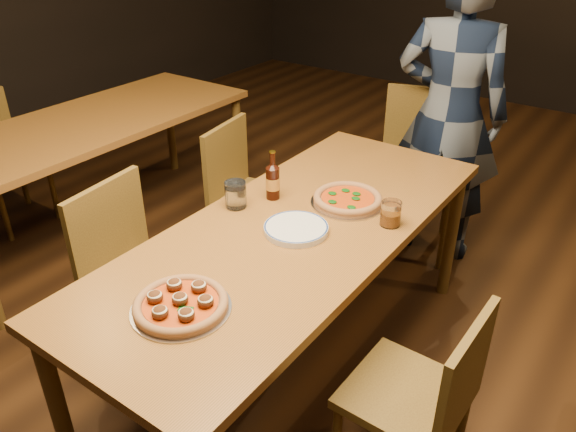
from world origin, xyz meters
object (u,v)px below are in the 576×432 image
Objects in this scene: table_main at (295,241)px; chair_main_e at (406,393)px; chair_main_nw at (149,279)px; pizza_margherita at (348,199)px; chair_nbr_left at (4,161)px; beer_bottle at (273,182)px; pizza_meatball at (181,304)px; plate_stack at (296,229)px; chair_end at (417,173)px; water_glass at (236,194)px; diner at (450,115)px; table_left at (90,132)px; amber_glass at (391,213)px; chair_main_sw at (258,199)px.

chair_main_e reaches higher than table_main.
chair_main_nw reaches higher than pizza_margherita.
beer_bottle reaches higher than chair_nbr_left.
pizza_meatball reaches higher than plate_stack.
chair_end reaches higher than chair_main_nw.
pizza_meatball is 0.61m from plate_stack.
chair_nbr_left is 7.75× the size of water_glass.
diner is (0.10, 1.97, 0.08)m from pizza_meatball.
table_left is at bearing 54.92° from chair_main_nw.
beer_bottle is at bearing 105.72° from pizza_meatball.
table_left is 1.50m from beer_bottle.
water_glass is at bearing 115.57° from pizza_meatball.
amber_glass is at bearing 37.54° from table_main.
chair_end reaches higher than water_glass.
chair_end is at bearing -49.89° from chair_main_sw.
amber_glass is at bearing 89.52° from diner.
water_glass reaches higher than table_left.
pizza_meatball is 2.84× the size of water_glass.
plate_stack is at bearing -140.41° from chair_main_sw.
diner is at bearing 86.84° from plate_stack.
water_glass is at bearing -122.11° from chair_end.
plate_stack is (1.73, -0.33, 0.08)m from table_left.
chair_main_sw is at bearing 139.11° from table_main.
diner is (0.03, 1.05, 0.08)m from pizza_margherita.
beer_bottle is (2.05, 0.11, 0.39)m from chair_nbr_left.
chair_nbr_left reaches higher than table_left.
chair_main_sw is 1.01× the size of chair_nbr_left.
chair_main_e is at bearing -86.34° from chair_end.
chair_nbr_left is 3.46× the size of plate_stack.
pizza_margherita is at bearing -84.67° from chair_nbr_left.
diner is at bearing 75.05° from beer_bottle.
chair_end is at bearing 90.49° from pizza_meatball.
beer_bottle reaches higher than water_glass.
chair_main_nw reaches higher than chair_main_sw.
chair_nbr_left reaches higher than chair_main_e.
water_glass reaches higher than table_main.
water_glass is 1.11× the size of amber_glass.
amber_glass is (0.60, 0.24, -0.01)m from water_glass.
table_left is at bearing -101.78° from chair_main_e.
amber_glass is at bearing 43.68° from plate_stack.
chair_main_nw is 0.70m from pizza_meatball.
beer_bottle is (0.41, -0.40, 0.38)m from chair_main_sw.
chair_main_nw reaches higher than pizza_meatball.
pizza_margherita is (0.07, 0.29, 0.09)m from table_main.
chair_main_e is at bearing -20.33° from table_main.
chair_nbr_left is (-2.25, -1.23, -0.06)m from chair_end.
table_main is 19.65× the size of amber_glass.
plate_stack reaches higher than table_main.
pizza_meatball is at bearing -74.28° from beer_bottle.
table_left is at bearing 178.01° from amber_glass.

